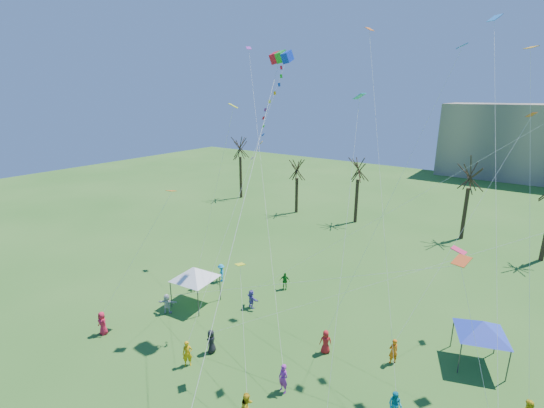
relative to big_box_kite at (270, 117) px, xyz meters
The scene contains 6 objects.
bare_tree_row 27.79m from the big_box_kite, 78.25° to the left, with size 69.26×7.74×10.83m.
big_box_kite is the anchor object (origin of this frame).
canopy_tent_white 14.16m from the big_box_kite, 160.67° to the right, with size 4.35×4.35×3.29m.
canopy_tent_blue 19.37m from the big_box_kite, 13.57° to the left, with size 3.90×3.90×3.11m.
festival_crowd 15.53m from the big_box_kite, 45.93° to the right, with size 26.31×14.47×1.86m.
small_kites_aloft 7.54m from the big_box_kite, 14.12° to the left, with size 28.70×18.92×31.14m.
Camera 1 is at (10.80, -11.35, 16.85)m, focal length 25.00 mm.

